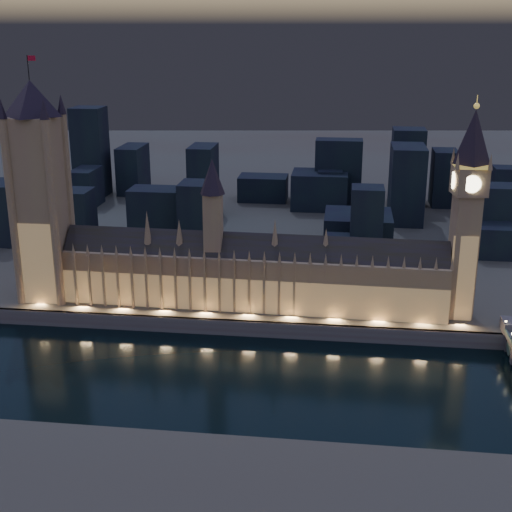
# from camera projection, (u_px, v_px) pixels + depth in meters

# --- Properties ---
(ground_plane) EXTENTS (2000.00, 2000.00, 0.00)m
(ground_plane) POSITION_uv_depth(u_px,v_px,m) (230.00, 373.00, 321.75)
(ground_plane) COLOR black
(ground_plane) RESTS_ON ground
(north_bank) EXTENTS (2000.00, 960.00, 8.00)m
(north_bank) POSITION_uv_depth(u_px,v_px,m) (303.00, 159.00, 811.03)
(north_bank) COLOR #4A3B2F
(north_bank) RESTS_ON ground
(embankment_wall) EXTENTS (2000.00, 2.50, 8.00)m
(embankment_wall) POSITION_uv_depth(u_px,v_px,m) (243.00, 328.00, 359.19)
(embankment_wall) COLOR #4E4042
(embankment_wall) RESTS_ON ground
(palace_of_westminster) EXTENTS (202.00, 25.59, 78.00)m
(palace_of_westminster) POSITION_uv_depth(u_px,v_px,m) (250.00, 273.00, 371.71)
(palace_of_westminster) COLOR #8F6D5A
(palace_of_westminster) RESTS_ON north_bank
(victoria_tower) EXTENTS (31.68, 31.68, 127.52)m
(victoria_tower) POSITION_uv_depth(u_px,v_px,m) (39.00, 183.00, 371.19)
(victoria_tower) COLOR #8F6D5A
(victoria_tower) RESTS_ON north_bank
(elizabeth_tower) EXTENTS (18.00, 18.00, 110.68)m
(elizabeth_tower) POSITION_uv_depth(u_px,v_px,m) (468.00, 198.00, 345.67)
(elizabeth_tower) COLOR #8F6D5A
(elizabeth_tower) RESTS_ON north_bank
(city_backdrop) EXTENTS (480.77, 215.63, 75.64)m
(city_backdrop) POSITION_uv_depth(u_px,v_px,m) (334.00, 189.00, 540.25)
(city_backdrop) COLOR black
(city_backdrop) RESTS_ON north_bank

